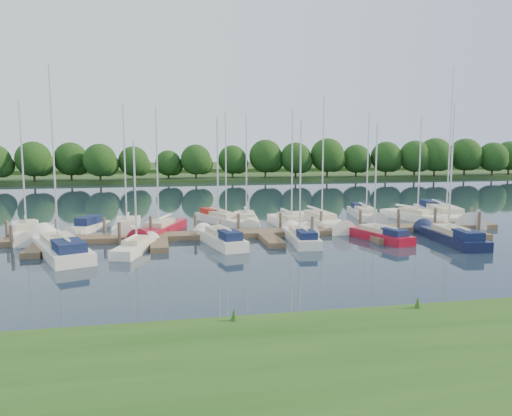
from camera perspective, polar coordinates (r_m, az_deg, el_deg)
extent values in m
plane|color=#1A2634|center=(31.57, 3.81, -5.81)|extent=(260.00, 260.00, 0.00)
cube|color=#204814|center=(17.30, 18.14, -16.83)|extent=(90.00, 10.00, 0.50)
cube|color=brown|center=(39.15, 0.81, -2.88)|extent=(40.00, 2.00, 0.40)
cube|color=brown|center=(36.30, -23.74, -4.36)|extent=(1.20, 4.00, 0.40)
cube|color=brown|center=(35.39, -10.98, -4.14)|extent=(1.20, 4.00, 0.40)
cube|color=brown|center=(36.27, 1.79, -3.72)|extent=(1.20, 4.00, 0.40)
cube|color=brown|center=(38.81, 13.40, -3.18)|extent=(1.20, 4.00, 0.40)
cube|color=brown|center=(42.72, 23.23, -2.62)|extent=(1.20, 4.00, 0.40)
cylinder|color=#473D33|center=(41.07, -26.56, -2.63)|extent=(0.24, 0.24, 2.00)
cylinder|color=#473D33|center=(40.27, -21.82, -2.56)|extent=(0.24, 0.24, 2.00)
cylinder|color=#473D33|center=(39.77, -16.92, -2.46)|extent=(0.24, 0.24, 2.00)
cylinder|color=#473D33|center=(39.55, -11.93, -2.35)|extent=(0.24, 0.24, 2.00)
cylinder|color=#473D33|center=(39.64, -6.93, -2.22)|extent=(0.24, 0.24, 2.00)
cylinder|color=#473D33|center=(40.03, -1.99, -2.07)|extent=(0.24, 0.24, 2.00)
cylinder|color=#473D33|center=(40.71, 2.82, -1.92)|extent=(0.24, 0.24, 2.00)
cylinder|color=#473D33|center=(41.66, 7.44, -1.75)|extent=(0.24, 0.24, 2.00)
cylinder|color=#473D33|center=(42.87, 11.82, -1.59)|extent=(0.24, 0.24, 2.00)
cylinder|color=#473D33|center=(44.32, 15.94, -1.42)|extent=(0.24, 0.24, 2.00)
cylinder|color=#473D33|center=(45.99, 19.78, -1.26)|extent=(0.24, 0.24, 2.00)
cylinder|color=#473D33|center=(47.84, 23.34, -1.11)|extent=(0.24, 0.24, 2.00)
cylinder|color=#473D33|center=(38.33, -26.14, -3.28)|extent=(0.24, 0.24, 2.00)
cylinder|color=#473D33|center=(37.10, -15.34, -3.11)|extent=(0.24, 0.24, 2.00)
cylinder|color=#473D33|center=(37.24, -4.21, -2.82)|extent=(0.24, 0.24, 2.00)
cylinder|color=#473D33|center=(38.74, 6.43, -2.44)|extent=(0.24, 0.24, 2.00)
cylinder|color=#473D33|center=(41.46, 15.97, -2.03)|extent=(0.24, 0.24, 2.00)
cylinder|color=#473D33|center=(45.17, 24.15, -1.63)|extent=(0.24, 0.24, 2.00)
cube|color=#24451A|center=(105.21, -6.72, 3.68)|extent=(180.00, 30.00, 0.60)
cube|color=#324A20|center=(130.09, -7.57, 4.57)|extent=(220.00, 40.00, 1.40)
cylinder|color=#38281C|center=(97.12, -27.09, 3.12)|extent=(0.36, 0.36, 2.40)
sphere|color=#15350E|center=(96.98, -27.19, 4.85)|extent=(5.60, 5.60, 5.60)
sphere|color=#15350E|center=(96.87, -26.45, 4.42)|extent=(4.00, 4.00, 4.00)
cylinder|color=#38281C|center=(93.78, -23.80, 3.32)|extent=(0.36, 0.36, 2.85)
sphere|color=#15350E|center=(93.62, -23.92, 5.45)|extent=(6.66, 6.66, 6.66)
sphere|color=#15350E|center=(93.54, -23.01, 4.91)|extent=(4.75, 4.75, 4.75)
cylinder|color=#38281C|center=(92.22, -20.60, 3.29)|extent=(0.36, 0.36, 2.45)
sphere|color=#15350E|center=(92.08, -20.68, 5.15)|extent=(5.71, 5.71, 5.71)
sphere|color=#15350E|center=(92.11, -19.89, 4.67)|extent=(4.08, 4.08, 4.08)
cylinder|color=#38281C|center=(92.30, -17.47, 3.46)|extent=(0.36, 0.36, 2.55)
sphere|color=#15350E|center=(92.15, -17.55, 5.39)|extent=(5.95, 5.95, 5.95)
sphere|color=#15350E|center=(92.25, -16.72, 4.90)|extent=(4.25, 4.25, 4.25)
cylinder|color=#38281C|center=(92.58, -13.67, 3.59)|extent=(0.36, 0.36, 2.49)
sphere|color=#15350E|center=(92.43, -13.72, 5.47)|extent=(5.81, 5.81, 5.81)
sphere|color=#15350E|center=(92.61, -12.93, 4.98)|extent=(4.15, 4.15, 4.15)
cylinder|color=#38281C|center=(92.31, -9.17, 3.63)|extent=(0.36, 0.36, 2.29)
sphere|color=#15350E|center=(92.17, -9.20, 5.37)|extent=(5.35, 5.35, 5.35)
sphere|color=#15350E|center=(92.44, -8.49, 4.92)|extent=(3.82, 3.82, 3.82)
cylinder|color=#38281C|center=(92.17, -6.78, 3.64)|extent=(0.36, 0.36, 2.20)
sphere|color=#15350E|center=(92.03, -6.80, 5.31)|extent=(5.12, 5.12, 5.12)
sphere|color=#15350E|center=(92.35, -6.12, 4.87)|extent=(3.66, 3.66, 3.66)
cylinder|color=#38281C|center=(92.19, -2.61, 3.72)|extent=(0.36, 0.36, 2.31)
sphere|color=#15350E|center=(92.05, -2.62, 5.47)|extent=(5.38, 5.38, 5.38)
sphere|color=#15350E|center=(92.45, -1.93, 5.00)|extent=(3.84, 3.84, 3.84)
cylinder|color=#38281C|center=(92.37, 1.86, 3.63)|extent=(0.36, 0.36, 1.99)
sphere|color=#15350E|center=(92.24, 1.86, 5.14)|extent=(4.64, 4.64, 4.64)
sphere|color=#15350E|center=(92.69, 2.43, 4.74)|extent=(3.32, 3.32, 3.32)
cylinder|color=#38281C|center=(95.22, 4.67, 3.86)|extent=(0.36, 0.36, 2.43)
sphere|color=#15350E|center=(95.08, 4.68, 5.64)|extent=(5.66, 5.66, 5.66)
sphere|color=#15350E|center=(95.63, 5.35, 5.16)|extent=(4.05, 4.05, 4.05)
cylinder|color=#38281C|center=(96.99, 8.52, 3.91)|extent=(0.36, 0.36, 2.58)
sphere|color=#15350E|center=(96.85, 8.56, 5.78)|extent=(6.02, 6.02, 6.02)
sphere|color=#15350E|center=(97.50, 9.23, 5.27)|extent=(4.30, 4.30, 4.30)
cylinder|color=#38281C|center=(100.46, 11.15, 3.95)|extent=(0.36, 0.36, 2.48)
sphere|color=#15350E|center=(100.32, 11.20, 5.68)|extent=(5.79, 5.79, 5.79)
sphere|color=#15350E|center=(101.01, 11.80, 5.20)|extent=(4.14, 4.14, 4.14)
cylinder|color=#38281C|center=(101.71, 13.93, 3.96)|extent=(0.36, 0.36, 2.64)
sphere|color=#15350E|center=(101.58, 13.99, 5.77)|extent=(6.16, 6.16, 6.16)
sphere|color=#15350E|center=(102.35, 14.60, 5.27)|extent=(4.40, 4.40, 4.40)
cylinder|color=#38281C|center=(105.35, 16.53, 4.00)|extent=(0.36, 0.36, 2.72)
sphere|color=#15350E|center=(105.22, 16.60, 5.81)|extent=(6.34, 6.34, 6.34)
sphere|color=#15350E|center=(106.05, 17.18, 5.31)|extent=(4.53, 4.53, 4.53)
cylinder|color=#38281C|center=(106.70, 19.87, 3.92)|extent=(0.36, 0.36, 2.74)
sphere|color=#15350E|center=(106.57, 19.95, 5.71)|extent=(6.40, 6.40, 6.40)
sphere|color=#15350E|center=(107.47, 20.50, 5.21)|extent=(4.57, 4.57, 4.57)
cylinder|color=#38281C|center=(110.32, 22.06, 3.89)|extent=(0.36, 0.36, 2.62)
sphere|color=#15350E|center=(110.19, 22.14, 5.55)|extent=(6.12, 6.12, 6.12)
sphere|color=#15350E|center=(111.10, 22.63, 5.09)|extent=(4.37, 4.37, 4.37)
cylinder|color=#38281C|center=(113.48, 24.15, 3.70)|extent=(0.36, 0.36, 1.99)
sphere|color=#15350E|center=(113.37, 24.22, 4.93)|extent=(4.65, 4.65, 4.65)
sphere|color=#15350E|center=(114.13, 24.55, 4.59)|extent=(3.32, 3.32, 3.32)
cylinder|color=#38281C|center=(117.45, 26.23, 3.84)|extent=(0.36, 0.36, 2.57)
sphere|color=#15350E|center=(117.33, 26.32, 5.37)|extent=(5.99, 5.99, 5.99)
sphere|color=#15350E|center=(118.30, 26.73, 4.94)|extent=(4.28, 4.28, 4.28)
cube|color=white|center=(43.00, -24.74, -2.71)|extent=(3.75, 7.38, 1.13)
cone|color=white|center=(39.50, -24.61, -3.56)|extent=(1.60, 2.66, 0.99)
cube|color=#C1B494|center=(42.53, -24.78, -1.83)|extent=(2.27, 3.47, 0.51)
cylinder|color=silver|center=(41.73, -25.12, 4.40)|extent=(0.12, 0.12, 9.59)
cylinder|color=silver|center=(43.53, -24.85, -1.09)|extent=(0.92, 3.11, 0.10)
cylinder|color=white|center=(43.53, -24.85, -1.09)|extent=(0.93, 2.80, 0.20)
cube|color=white|center=(43.47, -18.54, -2.30)|extent=(3.11, 4.55, 0.87)
cone|color=white|center=(41.68, -20.12, -2.78)|extent=(1.19, 1.48, 0.72)
cube|color=#121C3F|center=(43.37, -18.57, -1.42)|extent=(2.04, 2.65, 0.78)
cube|color=white|center=(43.40, -14.47, -2.16)|extent=(2.10, 7.24, 0.95)
cone|color=white|center=(39.85, -14.72, -3.02)|extent=(1.04, 2.54, 1.01)
cube|color=#C1B494|center=(42.95, -14.52, -1.48)|extent=(1.55, 3.26, 0.43)
cylinder|color=silver|center=(42.13, -14.76, 4.83)|extent=(0.12, 0.12, 9.74)
cylinder|color=silver|center=(43.97, -14.47, -0.82)|extent=(0.14, 3.25, 0.10)
cylinder|color=white|center=(43.97, -14.47, -0.82)|extent=(0.23, 2.89, 0.20)
cube|color=maroon|center=(41.22, -10.69, -2.55)|extent=(4.33, 7.08, 1.05)
cone|color=maroon|center=(38.11, -12.56, -3.43)|extent=(1.78, 2.59, 0.96)
cube|color=#C1B494|center=(40.80, -10.88, -1.72)|extent=(2.48, 3.40, 0.48)
cylinder|color=silver|center=(40.01, -11.22, 4.56)|extent=(0.12, 0.12, 9.26)
cylinder|color=silver|center=(41.69, -10.38, -0.98)|extent=(1.24, 2.90, 0.10)
cylinder|color=white|center=(41.69, -10.38, -0.98)|extent=(1.20, 2.62, 0.20)
cube|color=white|center=(45.19, -3.88, -1.56)|extent=(4.59, 7.05, 1.03)
cone|color=white|center=(42.33, -1.44, -2.16)|extent=(1.87, 2.59, 0.96)
cube|color=#C1B494|center=(44.80, -3.66, -0.80)|extent=(2.59, 3.41, 0.47)
cube|color=maroon|center=(46.71, -5.12, -0.36)|extent=(2.08, 2.43, 0.51)
cylinder|color=silver|center=(44.08, -3.47, 4.94)|extent=(0.12, 0.12, 9.28)
cylinder|color=silver|center=(45.62, -4.34, -0.18)|extent=(1.37, 2.86, 0.10)
cylinder|color=white|center=(45.62, -4.34, -0.18)|extent=(1.32, 2.59, 0.20)
cube|color=white|center=(44.89, -1.14, -1.60)|extent=(2.58, 6.82, 1.07)
cone|color=white|center=(41.62, -0.85, -2.33)|extent=(1.18, 2.42, 0.93)
cube|color=#C1B494|center=(44.46, -1.12, -0.81)|extent=(1.72, 3.13, 0.49)
cylinder|color=silver|center=(43.71, -1.11, 4.77)|extent=(0.12, 0.12, 8.98)
cylinder|color=silver|center=(45.39, -1.20, -0.14)|extent=(0.43, 2.99, 0.10)
cylinder|color=white|center=(45.39, -1.20, -0.14)|extent=(0.49, 2.67, 0.20)
cube|color=white|center=(42.97, 3.78, -2.03)|extent=(2.39, 6.92, 1.18)
cone|color=white|center=(39.82, 5.37, -2.81)|extent=(1.12, 2.44, 0.95)
cube|color=#C1B494|center=(42.54, 3.94, -1.09)|extent=(1.64, 3.15, 0.54)
cylinder|color=silver|center=(41.78, 4.14, 4.86)|extent=(0.12, 0.12, 9.18)
cylinder|color=silver|center=(43.43, 3.50, -0.34)|extent=(0.32, 3.06, 0.10)
cylinder|color=white|center=(43.43, 3.50, -0.34)|extent=(0.40, 2.73, 0.20)
cube|color=white|center=(44.43, 7.12, -1.75)|extent=(2.86, 7.85, 1.22)
cone|color=white|center=(40.99, 9.26, -2.58)|extent=(1.32, 2.78, 1.08)
cube|color=#C1B494|center=(43.97, 7.34, -0.81)|extent=(1.93, 3.59, 0.56)
cylinder|color=silver|center=(43.18, 7.65, 5.72)|extent=(0.12, 0.12, 10.37)
cylinder|color=silver|center=(44.95, 6.76, -0.05)|extent=(0.42, 3.45, 0.10)
cylinder|color=white|center=(44.95, 6.76, -0.05)|extent=(0.49, 3.08, 0.20)
cube|color=white|center=(49.79, 12.27, -0.87)|extent=(2.96, 7.10, 1.02)
cone|color=white|center=(46.51, 13.33, -1.49)|extent=(1.32, 2.53, 0.96)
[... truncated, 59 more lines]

